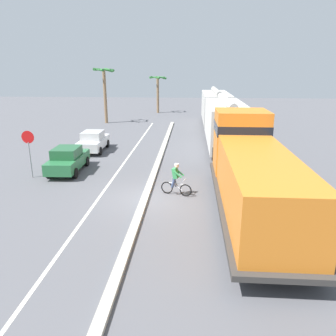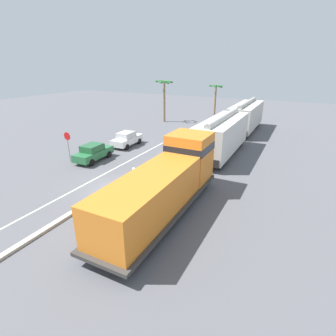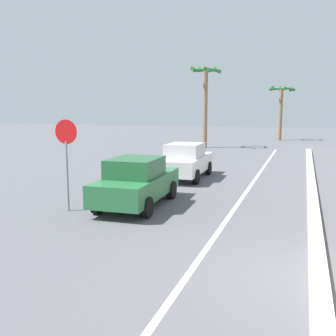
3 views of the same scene
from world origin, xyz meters
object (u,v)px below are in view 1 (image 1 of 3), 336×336
object	(u,v)px
hopper_car_lead	(225,124)
hopper_car_middle	(215,107)
parked_car_green	(68,159)
parked_car_white	(93,141)
cyclist	(176,180)
locomotive	(250,172)
palm_tree_far	(158,84)
palm_tree_near	(104,81)
stop_sign	(29,145)

from	to	relation	value
hopper_car_lead	hopper_car_middle	world-z (taller)	same
parked_car_green	parked_car_white	bearing A→B (deg)	89.62
hopper_car_lead	parked_car_green	size ratio (longest dim) A/B	2.49
hopper_car_middle	cyclist	bearing A→B (deg)	-98.93
cyclist	hopper_car_lead	bearing A→B (deg)	71.88
parked_car_green	cyclist	xyz separation A→B (m)	(7.08, -3.55, 0.00)
locomotive	hopper_car_lead	size ratio (longest dim) A/B	1.10
hopper_car_middle	parked_car_white	size ratio (longest dim) A/B	2.50
hopper_car_middle	parked_car_white	xyz separation A→B (m)	(-10.55, -13.25, -1.26)
parked_car_green	hopper_car_lead	bearing A→B (deg)	34.10
locomotive	palm_tree_far	bearing A→B (deg)	102.69
hopper_car_lead	parked_car_green	distance (m)	12.85
locomotive	palm_tree_near	world-z (taller)	palm_tree_near
locomotive	cyclist	xyz separation A→B (m)	(-3.51, 1.44, -0.98)
cyclist	stop_sign	bearing A→B (deg)	165.64
hopper_car_lead	cyclist	xyz separation A→B (m)	(-3.51, -10.72, -1.26)
hopper_car_middle	palm_tree_near	world-z (taller)	palm_tree_near
parked_car_green	stop_sign	world-z (taller)	stop_sign
parked_car_white	cyclist	distance (m)	11.48
locomotive	hopper_car_middle	distance (m)	23.76
stop_sign	locomotive	bearing A→B (deg)	-16.68
parked_car_green	parked_car_white	size ratio (longest dim) A/B	1.00
palm_tree_far	locomotive	bearing A→B (deg)	-77.31
hopper_car_middle	cyclist	xyz separation A→B (m)	(-3.51, -22.32, -1.26)
hopper_car_middle	palm_tree_far	distance (m)	13.31
hopper_car_middle	parked_car_green	size ratio (longest dim) A/B	2.49
locomotive	stop_sign	size ratio (longest dim) A/B	4.03
locomotive	hopper_car_lead	world-z (taller)	locomotive
locomotive	parked_car_green	xyz separation A→B (m)	(-10.59, 4.99, -0.98)
parked_car_green	palm_tree_near	distance (m)	20.10
hopper_car_lead	palm_tree_far	distance (m)	23.63
parked_car_white	stop_sign	world-z (taller)	stop_sign
palm_tree_far	stop_sign	bearing A→B (deg)	-98.63
hopper_car_lead	parked_car_green	xyz separation A→B (m)	(-10.59, -7.17, -1.26)
locomotive	cyclist	bearing A→B (deg)	157.69
palm_tree_near	parked_car_green	bearing A→B (deg)	-82.75
hopper_car_lead	locomotive	bearing A→B (deg)	-90.00
locomotive	hopper_car_middle	size ratio (longest dim) A/B	1.10
parked_car_white	cyclist	size ratio (longest dim) A/B	2.47
hopper_car_middle	palm_tree_far	size ratio (longest dim) A/B	1.94
locomotive	parked_car_green	size ratio (longest dim) A/B	2.72
stop_sign	cyclist	bearing A→B (deg)	-14.36
locomotive	palm_tree_far	size ratio (longest dim) A/B	2.13
palm_tree_near	hopper_car_lead	bearing A→B (deg)	-43.37
hopper_car_lead	parked_car_white	size ratio (longest dim) A/B	2.50
parked_car_white	palm_tree_far	size ratio (longest dim) A/B	0.78
hopper_car_lead	parked_car_green	world-z (taller)	hopper_car_lead
cyclist	hopper_car_middle	bearing A→B (deg)	81.07
parked_car_green	palm_tree_far	xyz separation A→B (m)	(2.85, 29.40, 3.36)
stop_sign	hopper_car_lead	bearing A→B (deg)	34.26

